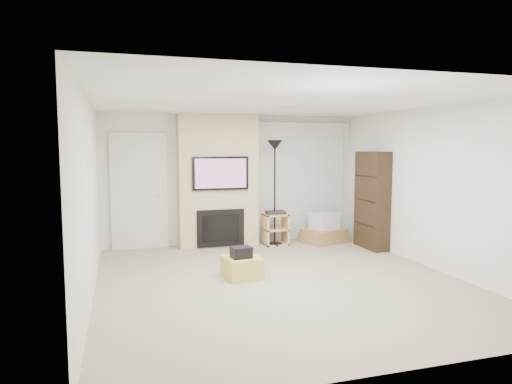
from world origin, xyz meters
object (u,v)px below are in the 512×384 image
object	(u,v)px
floor_lamp	(275,163)
bookshelf	(372,200)
box_stack	(324,231)
ottoman	(242,267)
av_stand	(275,227)

from	to	relation	value
floor_lamp	bookshelf	bearing A→B (deg)	-24.31
floor_lamp	box_stack	distance (m)	1.72
ottoman	box_stack	bearing A→B (deg)	41.04
floor_lamp	bookshelf	world-z (taller)	floor_lamp
box_stack	ottoman	bearing A→B (deg)	-138.96
floor_lamp	bookshelf	distance (m)	1.94
ottoman	bookshelf	distance (m)	3.13
floor_lamp	bookshelf	size ratio (longest dim) A/B	1.12
floor_lamp	box_stack	size ratio (longest dim) A/B	1.98
box_stack	floor_lamp	bearing A→B (deg)	179.95
ottoman	box_stack	world-z (taller)	box_stack
ottoman	av_stand	distance (m)	2.30
floor_lamp	av_stand	world-z (taller)	floor_lamp
bookshelf	av_stand	bearing A→B (deg)	154.02
ottoman	box_stack	size ratio (longest dim) A/B	0.49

